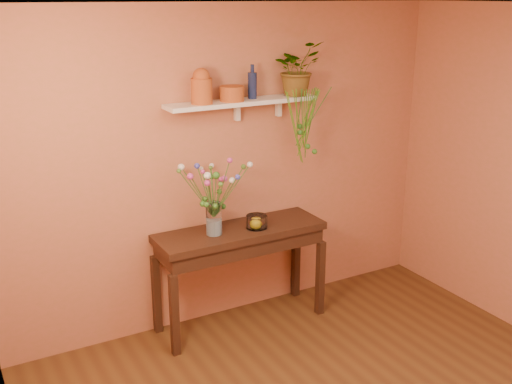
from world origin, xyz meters
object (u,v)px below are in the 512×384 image
at_px(terracotta_jug, 202,87).
at_px(blue_bottle, 252,85).
at_px(sideboard, 240,243).
at_px(bouquet, 213,182).
at_px(spider_plant, 297,69).
at_px(glass_bowl, 257,222).
at_px(glass_vase, 214,221).

xyz_separation_m(terracotta_jug, blue_bottle, (0.47, 0.04, -0.02)).
relative_size(sideboard, terracotta_jug, 5.20).
xyz_separation_m(terracotta_jug, bouquet, (0.02, -0.14, -0.74)).
xyz_separation_m(spider_plant, glass_bowl, (-0.48, -0.17, -1.23)).
relative_size(glass_vase, bouquet, 0.44).
height_order(glass_vase, bouquet, bouquet).
relative_size(terracotta_jug, blue_bottle, 1.01).
distance_m(terracotta_jug, spider_plant, 0.89).
bearing_deg(spider_plant, terracotta_jug, -178.85).
height_order(spider_plant, bouquet, spider_plant).
bearing_deg(terracotta_jug, blue_bottle, 4.76).
height_order(bouquet, glass_bowl, bouquet).
bearing_deg(bouquet, spider_plant, 10.33).
distance_m(terracotta_jug, bouquet, 0.75).
xyz_separation_m(blue_bottle, glass_vase, (-0.44, -0.15, -1.06)).
relative_size(spider_plant, bouquet, 0.73).
height_order(terracotta_jug, glass_vase, terracotta_jug).
xyz_separation_m(terracotta_jug, spider_plant, (0.88, 0.02, 0.09)).
bearing_deg(glass_bowl, terracotta_jug, 159.54).
bearing_deg(sideboard, blue_bottle, 35.46).
xyz_separation_m(spider_plant, bouquet, (-0.87, -0.16, -0.83)).
bearing_deg(blue_bottle, spider_plant, -2.96).
bearing_deg(glass_bowl, bouquet, 178.41).
distance_m(sideboard, terracotta_jug, 1.35).
relative_size(terracotta_jug, bouquet, 0.45).
bearing_deg(spider_plant, glass_bowl, -160.59).
xyz_separation_m(blue_bottle, bouquet, (-0.45, -0.18, -0.72)).
distance_m(spider_plant, glass_vase, 1.45).
relative_size(blue_bottle, glass_bowl, 1.54).
distance_m(glass_vase, glass_bowl, 0.38).
xyz_separation_m(sideboard, bouquet, (-0.26, -0.04, 0.58)).
bearing_deg(terracotta_jug, spider_plant, 1.15).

